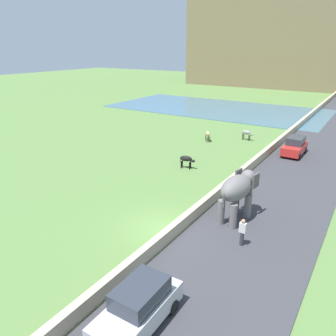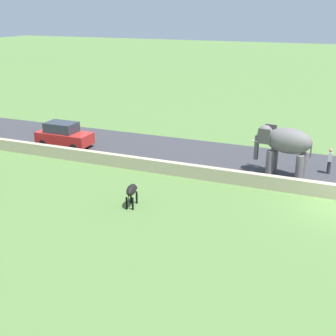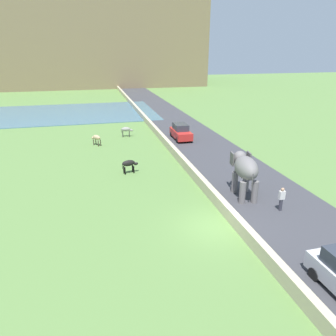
{
  "view_description": "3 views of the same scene",
  "coord_description": "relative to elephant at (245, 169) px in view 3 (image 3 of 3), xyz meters",
  "views": [
    {
      "loc": [
        9.72,
        -14.27,
        10.22
      ],
      "look_at": [
        -2.39,
        4.67,
        1.87
      ],
      "focal_mm": 35.35,
      "sensor_mm": 36.0,
      "label": 1
    },
    {
      "loc": [
        -21.76,
        0.33,
        9.51
      ],
      "look_at": [
        -2.16,
        8.41,
        1.72
      ],
      "focal_mm": 46.92,
      "sensor_mm": 36.0,
      "label": 2
    },
    {
      "loc": [
        -6.54,
        -14.79,
        9.74
      ],
      "look_at": [
        -1.48,
        5.29,
        1.89
      ],
      "focal_mm": 33.61,
      "sensor_mm": 36.0,
      "label": 3
    }
  ],
  "objects": [
    {
      "name": "hill_distant",
      "position": [
        -9.46,
        80.27,
        9.13
      ],
      "size": [
        64.0,
        28.0,
        22.34
      ],
      "primitive_type": "cube",
      "color": "#7F6B4C",
      "rests_on": "ground"
    },
    {
      "name": "ground_plane",
      "position": [
        -3.46,
        -3.38,
        -2.04
      ],
      "size": [
        220.0,
        220.0,
        0.0
      ],
      "primitive_type": "plane",
      "color": "#567A3D"
    },
    {
      "name": "barrier_wall",
      "position": [
        -2.26,
        14.62,
        -1.64
      ],
      "size": [
        0.4,
        110.0,
        0.79
      ],
      "primitive_type": "cube",
      "color": "tan",
      "rests_on": "ground"
    },
    {
      "name": "cow_tan",
      "position": [
        -9.49,
        15.34,
        -1.2
      ],
      "size": [
        1.11,
        1.3,
        1.15
      ],
      "color": "tan",
      "rests_on": "ground"
    },
    {
      "name": "cow_black",
      "position": [
        -7.15,
        6.37,
        -1.2
      ],
      "size": [
        1.42,
        0.65,
        1.15
      ],
      "color": "black",
      "rests_on": "ground"
    },
    {
      "name": "elephant",
      "position": [
        0.0,
        0.0,
        0.0
      ],
      "size": [
        1.78,
        3.56,
        2.99
      ],
      "color": "slate",
      "rests_on": "ground"
    },
    {
      "name": "person_beside_elephant",
      "position": [
        1.35,
        -2.57,
        -1.16
      ],
      "size": [
        0.36,
        0.22,
        1.63
      ],
      "color": "#33333D",
      "rests_on": "ground"
    },
    {
      "name": "lake",
      "position": [
        -17.46,
        34.91,
        -2.0
      ],
      "size": [
        36.0,
        18.0,
        0.08
      ],
      "primitive_type": "cube",
      "color": "#426B84",
      "rests_on": "ground"
    },
    {
      "name": "car_red",
      "position": [
        -0.03,
        15.42,
        -1.14
      ],
      "size": [
        1.82,
        4.02,
        1.8
      ],
      "color": "red",
      "rests_on": "ground"
    },
    {
      "name": "road_surface",
      "position": [
        1.54,
        16.62,
        -2.01
      ],
      "size": [
        7.0,
        120.0,
        0.06
      ],
      "primitive_type": "cube",
      "color": "#38383D",
      "rests_on": "ground"
    },
    {
      "name": "cow_grey",
      "position": [
        -5.92,
        18.18,
        -1.2
      ],
      "size": [
        1.42,
        0.58,
        1.15
      ],
      "color": "gray",
      "rests_on": "ground"
    }
  ]
}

